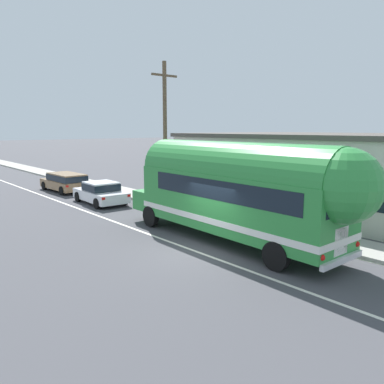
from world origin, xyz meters
TOP-DOWN VIEW (x-y plane):
  - ground_plane at (0.00, 0.00)m, footprint 300.00×300.00m
  - lane_markings at (1.78, 12.00)m, footprint 3.99×80.00m
  - sidewalk_slab at (4.90, 10.00)m, footprint 2.08×90.00m
  - roadside_building at (12.02, 1.72)m, footprint 11.02×16.71m
  - utility_pole at (4.58, 8.08)m, footprint 1.80×0.24m
  - painted_bus at (1.91, -0.34)m, footprint 2.79×11.96m
  - car_lead at (1.76, 11.06)m, footprint 2.15×4.34m
  - car_second at (1.96, 16.95)m, footprint 2.10×4.67m

SIDE VIEW (x-z plane):
  - ground_plane at x=0.00m, z-range 0.00..0.00m
  - lane_markings at x=1.78m, z-range 0.00..0.01m
  - sidewalk_slab at x=4.90m, z-range 0.00..0.15m
  - car_lead at x=1.76m, z-range 0.04..1.41m
  - car_second at x=1.96m, z-range 0.11..1.48m
  - roadside_building at x=12.02m, z-range 0.00..4.34m
  - painted_bus at x=1.91m, z-range 0.24..4.37m
  - utility_pole at x=4.58m, z-range 0.17..8.67m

